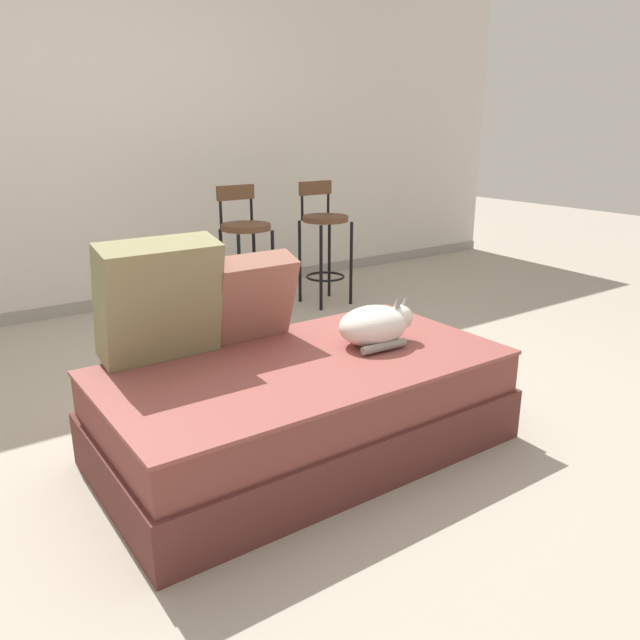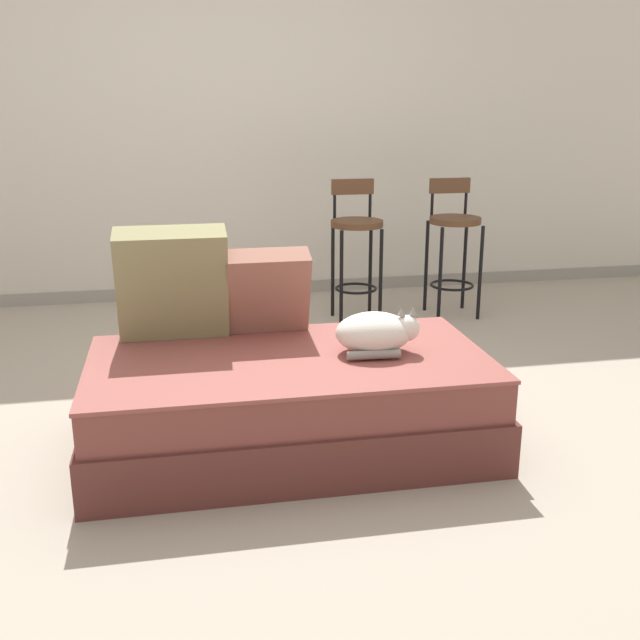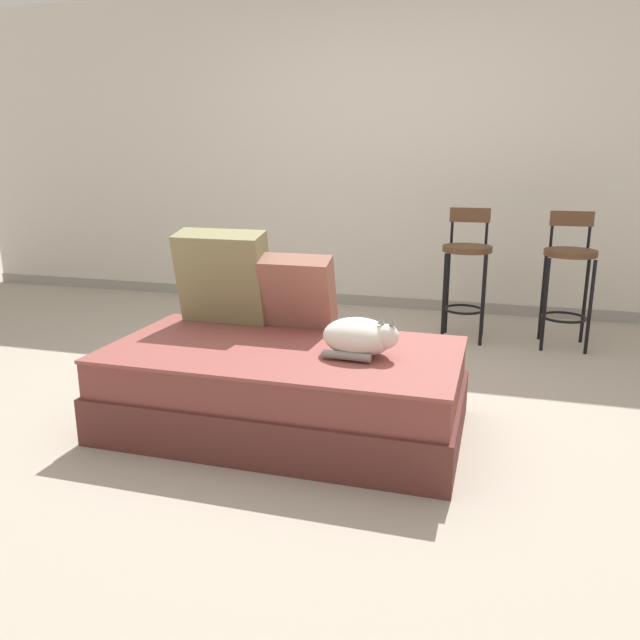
% 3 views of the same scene
% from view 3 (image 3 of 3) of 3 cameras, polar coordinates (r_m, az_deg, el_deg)
% --- Properties ---
extents(ground_plane, '(16.00, 16.00, 0.00)m').
position_cam_3_polar(ground_plane, '(3.42, -1.04, -7.11)').
color(ground_plane, '#A89E8E').
rests_on(ground_plane, ground).
extents(wall_back_panel, '(8.00, 0.10, 2.60)m').
position_cam_3_polar(wall_back_panel, '(5.36, 6.20, 14.98)').
color(wall_back_panel, silver).
rests_on(wall_back_panel, ground).
extents(wall_baseboard_trim, '(8.00, 0.02, 0.09)m').
position_cam_3_polar(wall_baseboard_trim, '(5.45, 5.73, 1.68)').
color(wall_baseboard_trim, gray).
rests_on(wall_baseboard_trim, ground).
extents(couch, '(1.67, 0.91, 0.41)m').
position_cam_3_polar(couch, '(2.99, -3.31, -6.18)').
color(couch, brown).
rests_on(couch, ground).
extents(throw_pillow_corner, '(0.48, 0.26, 0.50)m').
position_cam_3_polar(throw_pillow_corner, '(3.35, -8.82, 3.96)').
color(throw_pillow_corner, '#847F56').
rests_on(throw_pillow_corner, couch).
extents(throw_pillow_middle, '(0.37, 0.24, 0.39)m').
position_cam_3_polar(throw_pillow_middle, '(3.21, -2.02, 2.65)').
color(throw_pillow_middle, '#936051').
rests_on(throw_pillow_middle, couch).
extents(cat, '(0.36, 0.26, 0.20)m').
position_cam_3_polar(cat, '(2.79, 3.69, -1.55)').
color(cat, white).
rests_on(cat, couch).
extents(bar_stool_near_window, '(0.34, 0.34, 0.92)m').
position_cam_3_polar(bar_stool_near_window, '(4.50, 13.24, 5.08)').
color(bar_stool_near_window, black).
rests_on(bar_stool_near_window, ground).
extents(bar_stool_by_doorway, '(0.34, 0.34, 0.91)m').
position_cam_3_polar(bar_stool_by_doorway, '(4.52, 21.77, 4.33)').
color(bar_stool_by_doorway, black).
rests_on(bar_stool_by_doorway, ground).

